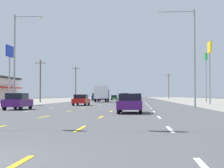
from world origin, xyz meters
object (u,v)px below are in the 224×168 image
at_px(pole_sign_right_row_2, 206,66).
at_px(streetlight_right_row_0, 191,51).
at_px(sedan_inner_left_farthest, 114,98).
at_px(hatchback_far_left_near, 18,101).
at_px(suv_far_left_far, 96,97).
at_px(sedan_inner_left_mid, 81,100).
at_px(box_truck_inner_left_midfar, 102,93).
at_px(suv_inner_right_distant_c, 138,96).
at_px(sedan_far_left_distant_b, 105,97).
at_px(streetlight_left_row_0, 17,54).
at_px(suv_inner_right_distant_a, 138,97).
at_px(pole_sign_right_row_1, 210,56).
at_px(suv_center_turn_farther, 125,97).
at_px(pole_sign_left_row_1, 10,59).
at_px(sedan_inner_right_nearest, 130,103).

xyz_separation_m(pole_sign_right_row_2, streetlight_right_row_0, (-7.86, -33.40, -1.14)).
bearing_deg(sedan_inner_left_farthest, hatchback_far_left_near, -93.15).
height_order(suv_far_left_far, pole_sign_right_row_2, pole_sign_right_row_2).
distance_m(sedan_inner_left_mid, box_truck_inner_left_midfar, 24.36).
relative_size(suv_inner_right_distant_c, pole_sign_right_row_2, 0.49).
relative_size(sedan_inner_left_mid, sedan_far_left_distant_b, 1.00).
bearing_deg(streetlight_left_row_0, streetlight_right_row_0, 0.00).
xyz_separation_m(suv_far_left_far, suv_inner_right_distant_a, (10.88, 13.22, 0.00)).
height_order(pole_sign_right_row_1, pole_sign_right_row_2, pole_sign_right_row_2).
bearing_deg(suv_inner_right_distant_a, suv_inner_right_distant_c, 90.14).
bearing_deg(pole_sign_right_row_1, sedan_far_left_distant_b, 109.80).
bearing_deg(suv_center_turn_farther, sedan_inner_left_farthest, 112.34).
bearing_deg(pole_sign_left_row_1, box_truck_inner_left_midfar, 64.97).
relative_size(suv_inner_right_distant_c, streetlight_left_row_0, 0.46).
bearing_deg(sedan_inner_left_mid, suv_center_turn_farther, 85.64).
bearing_deg(sedan_inner_left_mid, pole_sign_right_row_1, 20.33).
bearing_deg(pole_sign_right_row_1, pole_sign_left_row_1, -169.87).
relative_size(sedan_inner_right_nearest, suv_inner_right_distant_c, 0.92).
relative_size(suv_inner_right_distant_a, pole_sign_right_row_1, 0.53).
height_order(suv_center_turn_farther, sedan_inner_left_farthest, suv_center_turn_farther).
distance_m(sedan_inner_right_nearest, sedan_inner_left_mid, 20.93).
xyz_separation_m(sedan_inner_left_mid, pole_sign_right_row_1, (18.18, 6.73, 6.43)).
height_order(suv_inner_right_distant_c, streetlight_right_row_0, streetlight_right_row_0).
xyz_separation_m(sedan_inner_left_farthest, streetlight_right_row_0, (13.05, -64.15, 5.46)).
distance_m(box_truck_inner_left_midfar, streetlight_right_row_0, 34.56).
xyz_separation_m(sedan_inner_right_nearest, hatchback_far_left_near, (-10.58, 5.38, 0.03)).
xyz_separation_m(hatchback_far_left_near, suv_far_left_far, (0.04, 59.15, 0.24)).
relative_size(suv_center_turn_farther, suv_inner_right_distant_c, 1.00).
relative_size(hatchback_far_left_near, suv_center_turn_farther, 0.80).
distance_m(suv_far_left_far, pole_sign_right_row_1, 44.26).
bearing_deg(suv_inner_right_distant_c, sedan_inner_left_farthest, -104.42).
xyz_separation_m(hatchback_far_left_near, sedan_inner_left_farthest, (3.92, 71.22, -0.03)).
height_order(suv_inner_right_distant_a, pole_sign_right_row_1, pole_sign_right_row_1).
distance_m(sedan_inner_left_mid, pole_sign_right_row_1, 20.43).
distance_m(sedan_inner_right_nearest, suv_inner_right_distant_c, 103.57).
height_order(suv_far_left_far, suv_inner_right_distant_c, same).
distance_m(sedan_far_left_distant_b, pole_sign_left_row_1, 65.39).
relative_size(box_truck_inner_left_midfar, suv_inner_right_distant_a, 1.47).
height_order(sedan_far_left_distant_b, streetlight_left_row_0, streetlight_left_row_0).
relative_size(box_truck_inner_left_midfar, suv_inner_right_distant_c, 1.47).
bearing_deg(sedan_inner_left_farthest, suv_center_turn_farther, -67.66).
bearing_deg(suv_center_turn_farther, pole_sign_right_row_1, -70.99).
bearing_deg(sedan_inner_left_farthest, suv_far_left_far, -107.83).
bearing_deg(hatchback_far_left_near, suv_inner_right_distant_a, 81.42).
height_order(sedan_inner_left_farthest, pole_sign_right_row_2, pole_sign_right_row_2).
height_order(sedan_far_left_distant_b, pole_sign_right_row_2, pole_sign_right_row_2).
relative_size(suv_inner_right_distant_a, pole_sign_right_row_2, 0.49).
bearing_deg(pole_sign_right_row_1, streetlight_left_row_0, -150.15).
distance_m(sedan_inner_left_mid, suv_inner_right_distant_c, 84.17).
distance_m(sedan_inner_left_mid, sedan_far_left_distant_b, 66.44).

